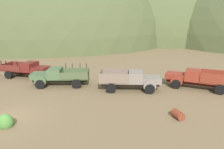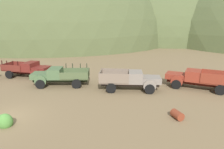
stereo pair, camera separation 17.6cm
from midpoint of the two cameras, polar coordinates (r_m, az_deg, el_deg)
ground_plane at (r=16.56m, az=-27.51°, el=-10.86°), size 300.00×300.00×0.00m
hill_far_right at (r=76.03m, az=-13.31°, el=9.17°), size 72.73×72.38×51.32m
hill_far_left at (r=80.72m, az=12.74°, el=9.49°), size 91.32×53.78×42.53m
truck_oxblood at (r=26.85m, az=-21.75°, el=1.37°), size 5.83×2.88×2.16m
truck_weathered_green at (r=22.47m, az=-14.93°, el=-0.45°), size 6.28×3.38×2.16m
truck_primer_gray at (r=20.38m, az=6.39°, el=-1.58°), size 6.13×2.85×1.91m
truck_rust_red at (r=22.42m, az=22.32°, el=-1.10°), size 6.78×3.79×1.91m
oil_drum_by_truck at (r=15.35m, az=18.08°, el=-10.67°), size 0.94×1.07×0.59m
bush_front_right at (r=26.13m, az=2.80°, el=0.41°), size 1.21×1.17×1.05m
bush_between_trucks at (r=15.46m, az=-27.90°, el=-11.64°), size 1.33×1.00×1.09m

